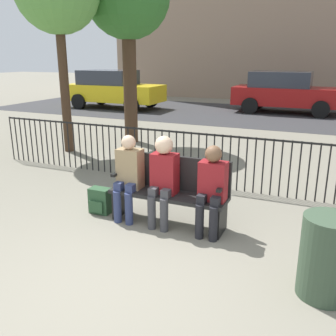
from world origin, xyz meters
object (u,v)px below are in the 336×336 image
Objects in this scene: backpack at (100,201)px; parked_car_1 at (286,92)px; parked_car_0 at (113,89)px; seated_person_2 at (212,186)px; seated_person_0 at (128,174)px; seated_person_1 at (163,176)px; trash_bin at (327,257)px; park_bench at (170,188)px.

parked_car_1 is at bearing 84.25° from backpack.
seated_person_2 is at bearing -52.67° from parked_car_0.
parked_car_0 is at bearing 122.76° from seated_person_0.
seated_person_1 reaches higher than backpack.
seated_person_2 is at bearing -0.04° from backpack.
trash_bin is (3.06, -0.80, 0.22)m from backpack.
seated_person_1 is 0.29× the size of parked_car_1.
park_bench is 0.25m from seated_person_1.
seated_person_0 is at bearing 0.08° from backpack.
parked_car_1 is (0.15, 11.47, 0.14)m from seated_person_1.
backpack is at bearing 179.96° from seated_person_2.
seated_person_0 is 1.03× the size of seated_person_2.
seated_person_1 is 11.47m from parked_car_1.
trash_bin is at bearing -14.68° from backpack.
parked_car_0 reaches higher than park_bench.
park_bench is 4.28× the size of backpack.
park_bench is 1.99× the size of trash_bin.
park_bench is 1.38× the size of seated_person_2.
parked_car_1 is at bearing 92.60° from seated_person_2.
seated_person_0 is at bearing -179.78° from seated_person_1.
seated_person_0 is 2.71m from trash_bin.
seated_person_1 is (-0.05, -0.13, 0.21)m from park_bench.
seated_person_0 is 11.49m from parked_car_1.
backpack is (-0.49, -0.00, -0.48)m from seated_person_0.
seated_person_0 reaches higher than trash_bin.
backpack is (-1.06, -0.13, -0.31)m from park_bench.
seated_person_2 reaches higher than trash_bin.
parked_car_0 is at bearing 127.33° from seated_person_2.
seated_person_0 is at bearing 179.92° from seated_person_2.
parked_car_1 is at bearing 89.28° from seated_person_1.
backpack is 0.09× the size of parked_car_1.
parked_car_0 is at bearing 129.85° from trash_bin.
seated_person_1 is 1.14m from backpack.
park_bench is 0.65m from seated_person_2.
seated_person_2 is (0.67, -0.00, -0.05)m from seated_person_1.
seated_person_2 is at bearing -87.40° from parked_car_1.
parked_car_1 reaches higher than seated_person_1.
backpack is (-1.68, 0.00, -0.47)m from seated_person_2.
seated_person_2 is (1.19, -0.00, -0.01)m from seated_person_0.
park_bench is at bearing -54.63° from parked_car_0.
parked_car_1 is (-0.52, 11.47, 0.19)m from seated_person_2.
trash_bin reaches higher than backpack.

